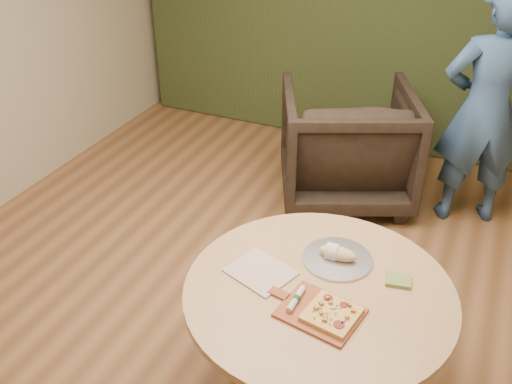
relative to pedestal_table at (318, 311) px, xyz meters
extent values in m
cube|color=brown|center=(-0.46, 0.22, -0.62)|extent=(5.00, 6.00, 0.02)
cylinder|color=tan|center=(0.00, 0.00, -0.25)|extent=(0.13, 0.13, 0.68)
cylinder|color=tan|center=(0.00, 0.00, 0.12)|extent=(1.30, 1.30, 0.04)
cube|color=#9B4827|center=(0.06, -0.16, 0.15)|extent=(0.40, 0.34, 0.01)
cube|color=#9B4827|center=(-0.16, -0.12, 0.15)|extent=(0.11, 0.07, 0.01)
cube|color=#E8B95A|center=(0.11, -0.17, 0.17)|extent=(0.26, 0.26, 0.02)
cylinder|color=maroon|center=(0.15, -0.10, 0.18)|extent=(0.04, 0.04, 0.00)
cylinder|color=maroon|center=(0.07, -0.09, 0.18)|extent=(0.04, 0.04, 0.00)
cylinder|color=maroon|center=(0.16, -0.23, 0.18)|extent=(0.05, 0.05, 0.00)
cube|color=#BA8B45|center=(0.20, -0.12, 0.18)|extent=(0.02, 0.02, 0.01)
cube|color=#BA8B45|center=(0.18, -0.18, 0.18)|extent=(0.02, 0.02, 0.01)
cube|color=#BA8B45|center=(0.07, -0.20, 0.18)|extent=(0.03, 0.03, 0.01)
cube|color=#BA8B45|center=(0.10, -0.23, 0.18)|extent=(0.03, 0.03, 0.01)
cube|color=#BA8B45|center=(0.05, -0.14, 0.18)|extent=(0.03, 0.03, 0.01)
cube|color=#BA8B45|center=(0.04, -0.17, 0.18)|extent=(0.03, 0.03, 0.01)
cube|color=#BA8B45|center=(0.09, -0.21, 0.18)|extent=(0.03, 0.03, 0.01)
cube|color=#BA8B45|center=(0.09, -0.12, 0.18)|extent=(0.02, 0.02, 0.01)
cube|color=#BA8B45|center=(0.17, -0.10, 0.18)|extent=(0.02, 0.02, 0.01)
cube|color=#BA8B45|center=(0.07, -0.09, 0.18)|extent=(0.02, 0.02, 0.01)
cube|color=#2C6C20|center=(0.13, -0.24, 0.18)|extent=(0.01, 0.01, 0.00)
cube|color=#2C6C20|center=(0.10, -0.18, 0.18)|extent=(0.01, 0.01, 0.00)
cube|color=#2C6C20|center=(0.16, -0.22, 0.18)|extent=(0.01, 0.01, 0.00)
cube|color=#2C6C20|center=(0.13, -0.17, 0.18)|extent=(0.01, 0.01, 0.00)
cube|color=#2C6C20|center=(0.06, -0.16, 0.18)|extent=(0.01, 0.01, 0.00)
cube|color=#2C6C20|center=(0.05, -0.23, 0.18)|extent=(0.01, 0.01, 0.00)
cube|color=#2C6C20|center=(0.04, -0.20, 0.18)|extent=(0.01, 0.01, 0.00)
cube|color=#2C6C20|center=(0.12, -0.12, 0.18)|extent=(0.01, 0.01, 0.00)
cube|color=#2C6C20|center=(0.12, -0.21, 0.18)|extent=(0.01, 0.01, 0.00)
cube|color=#2C6C20|center=(0.14, -0.12, 0.18)|extent=(0.01, 0.01, 0.00)
cube|color=#884962|center=(0.18, -0.19, 0.18)|extent=(0.01, 0.03, 0.00)
cube|color=#884962|center=(0.17, -0.10, 0.18)|extent=(0.03, 0.02, 0.00)
cube|color=#884962|center=(0.11, -0.14, 0.18)|extent=(0.03, 0.02, 0.00)
cube|color=#884962|center=(0.07, -0.08, 0.18)|extent=(0.02, 0.03, 0.00)
cube|color=#884962|center=(0.18, -0.21, 0.18)|extent=(0.01, 0.03, 0.00)
cylinder|color=beige|center=(-0.07, -0.14, 0.17)|extent=(0.04, 0.17, 0.03)
cylinder|color=#194C26|center=(-0.07, -0.14, 0.17)|extent=(0.03, 0.03, 0.03)
cube|color=silver|center=(-0.06, -0.05, 0.17)|extent=(0.02, 0.04, 0.00)
cube|color=white|center=(-0.30, -0.01, 0.15)|extent=(0.37, 0.34, 0.01)
cylinder|color=silver|center=(0.01, 0.25, 0.14)|extent=(0.35, 0.35, 0.01)
cylinder|color=silver|center=(0.01, 0.25, 0.15)|extent=(0.36, 0.36, 0.02)
ellipsoid|color=#D8C183|center=(0.01, 0.25, 0.18)|extent=(0.19, 0.08, 0.07)
cylinder|color=beige|center=(-0.02, 0.25, 0.18)|extent=(0.06, 0.09, 0.09)
cube|color=#576A2F|center=(0.33, 0.20, 0.15)|extent=(0.14, 0.12, 0.02)
imported|color=black|center=(-0.44, 2.05, -0.09)|extent=(1.31, 1.28, 1.05)
imported|color=#30517E|center=(0.53, 2.14, 0.30)|extent=(0.78, 0.66, 1.83)
camera|label=1|loc=(0.56, -2.01, 1.97)|focal=40.00mm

